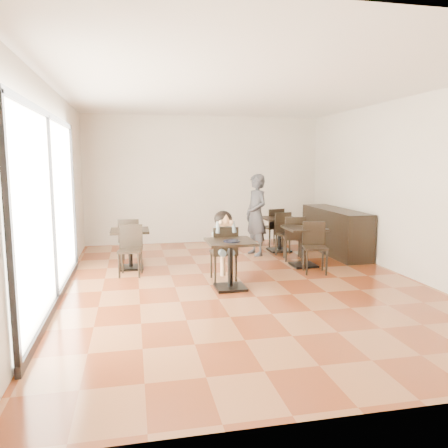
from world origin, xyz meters
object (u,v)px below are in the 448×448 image
object	(u,v)px
cafe_table_left	(130,249)
adult_patron	(256,215)
chair_mid_b	(315,248)
chair_back_a	(272,227)
child	(223,246)
chair_left_a	(130,240)
cafe_table_back	(279,234)
child_table	(230,265)
chair_back_b	(288,235)
child_chair	(223,253)
cafe_table_mid	(304,247)
chair_left_b	(130,251)
chair_mid_a	(294,238)

from	to	relation	value
cafe_table_left	adult_patron	bearing A→B (deg)	14.54
chair_mid_b	chair_back_a	distance (m)	2.61
child	chair_left_a	bearing A→B (deg)	132.79
cafe_table_back	chair_mid_b	distance (m)	2.06
child_table	child	size ratio (longest dim) A/B	0.66
child	chair_back_b	bearing A→B (deg)	42.51
chair_back_b	child	bearing A→B (deg)	-152.11
child_chair	child_table	bearing A→B (deg)	90.00
child_chair	cafe_table_mid	bearing A→B (deg)	-159.15
adult_patron	chair_back_b	xyz separation A→B (m)	(0.65, -0.25, -0.43)
chair_mid_b	child_chair	bearing A→B (deg)	-162.54
cafe_table_back	chair_left_b	bearing A→B (deg)	-155.25
cafe_table_back	chair_back_a	world-z (taller)	chair_back_a
adult_patron	chair_left_a	bearing A→B (deg)	-101.32
child_chair	chair_left_b	world-z (taller)	child_chair
cafe_table_back	chair_mid_b	world-z (taller)	chair_mid_b
cafe_table_mid	cafe_table_back	xyz separation A→B (m)	(0.01, 1.51, 0.00)
cafe_table_back	chair_left_a	bearing A→B (deg)	-172.29
child	chair_mid_a	xyz separation A→B (m)	(1.77, 1.22, -0.14)
child_table	chair_back_b	size ratio (longest dim) A/B	0.85
cafe_table_mid	chair_left_a	xyz separation A→B (m)	(-3.37, 1.05, 0.07)
cafe_table_back	chair_left_a	distance (m)	3.41
child_table	cafe_table_left	size ratio (longest dim) A/B	1.05
child	cafe_table_back	size ratio (longest dim) A/B	1.55
child_chair	child	size ratio (longest dim) A/B	0.79
child_table	child_chair	size ratio (longest dim) A/B	0.83
chair_back_a	child_table	bearing A→B (deg)	46.90
cafe_table_left	chair_back_b	xyz separation A→B (m)	(3.38, 0.46, 0.09)
child	chair_mid_a	size ratio (longest dim) A/B	1.29
chair_mid_b	chair_mid_a	bearing A→B (deg)	103.46
cafe_table_back	chair_back_b	xyz separation A→B (m)	(0.00, -0.55, 0.08)
chair_left_b	chair_back_a	xyz separation A→B (m)	(3.38, 2.11, 0.01)
child_chair	chair_back_a	xyz separation A→B (m)	(1.78, 2.73, -0.01)
cafe_table_mid	chair_left_b	xyz separation A→B (m)	(-3.37, -0.05, 0.07)
cafe_table_mid	chair_mid_b	bearing A→B (deg)	-90.00
chair_mid_b	cafe_table_left	bearing A→B (deg)	176.11
child_chair	adult_patron	size ratio (longest dim) A/B	0.54
child_chair	chair_left_a	size ratio (longest dim) A/B	1.05
chair_back_b	chair_mid_a	bearing A→B (deg)	-106.27
cafe_table_left	chair_mid_b	world-z (taller)	chair_mid_b
cafe_table_back	chair_mid_a	xyz separation A→B (m)	(-0.01, -0.96, 0.08)
cafe_table_mid	chair_back_a	distance (m)	2.06
child	chair_back_b	distance (m)	2.42
child_chair	cafe_table_back	distance (m)	2.82
adult_patron	chair_left_b	xyz separation A→B (m)	(-2.73, -1.26, -0.44)
cafe_table_mid	chair_back_a	bearing A→B (deg)	89.67
cafe_table_left	chair_back_a	distance (m)	3.72
child_chair	chair_mid_b	bearing A→B (deg)	-176.00
child_chair	chair_back_b	xyz separation A→B (m)	(1.78, 1.63, -0.01)
cafe_table_back	chair_back_a	size ratio (longest dim) A/B	0.83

